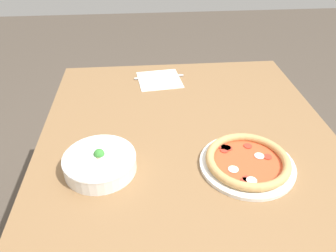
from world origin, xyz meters
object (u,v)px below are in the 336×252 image
(pizza, at_px, (247,162))
(fork, at_px, (160,82))
(bowl, at_px, (100,162))
(knife, at_px, (161,77))

(pizza, relative_size, fork, 1.67)
(bowl, height_order, fork, bowl)
(pizza, height_order, bowl, bowl)
(pizza, height_order, fork, pizza)
(pizza, bearing_deg, knife, 19.60)
(fork, bearing_deg, bowl, 64.33)
(pizza, bearing_deg, bowl, 87.10)
(bowl, distance_m, knife, 0.64)
(pizza, bearing_deg, fork, 21.92)
(knife, bearing_deg, fork, 77.39)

